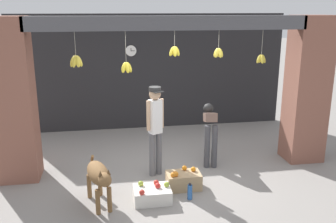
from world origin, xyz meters
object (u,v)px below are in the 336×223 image
at_px(worker_stooping, 210,127).
at_px(wall_clock, 131,51).
at_px(fruit_crate_apples, 152,194).
at_px(dog, 99,176).
at_px(shopkeeper, 155,124).
at_px(fruit_crate_oranges, 183,180).
at_px(water_bottle, 190,192).

bearing_deg(worker_stooping, wall_clock, 128.53).
distance_m(worker_stooping, fruit_crate_apples, 1.96).
bearing_deg(dog, shopkeeper, 119.76).
bearing_deg(fruit_crate_apples, shopkeeper, 79.06).
bearing_deg(fruit_crate_apples, dog, -178.52).
xyz_separation_m(fruit_crate_oranges, water_bottle, (0.02, -0.40, -0.02)).
height_order(worker_stooping, fruit_crate_oranges, worker_stooping).
relative_size(water_bottle, wall_clock, 0.99).
bearing_deg(worker_stooping, fruit_crate_oranges, -116.13).
distance_m(water_bottle, wall_clock, 4.27).
relative_size(shopkeeper, wall_clock, 5.94).
height_order(fruit_crate_oranges, wall_clock, wall_clock).
relative_size(dog, water_bottle, 3.84).
distance_m(fruit_crate_apples, wall_clock, 4.19).
xyz_separation_m(shopkeeper, wall_clock, (-0.20, 2.81, 0.99)).
xyz_separation_m(fruit_crate_apples, water_bottle, (0.60, -0.05, 0.01)).
distance_m(fruit_crate_oranges, fruit_crate_apples, 0.67).
bearing_deg(wall_clock, fruit_crate_apples, -89.77).
relative_size(worker_stooping, water_bottle, 4.00).
xyz_separation_m(fruit_crate_apples, wall_clock, (-0.02, 3.76, 1.83)).
xyz_separation_m(worker_stooping, water_bottle, (-0.70, -1.38, -0.60)).
distance_m(shopkeeper, wall_clock, 2.98).
bearing_deg(shopkeeper, fruit_crate_apples, 54.71).
xyz_separation_m(fruit_crate_oranges, wall_clock, (-0.59, 3.41, 1.81)).
height_order(shopkeeper, worker_stooping, shopkeeper).
height_order(fruit_crate_apples, water_bottle, fruit_crate_apples).
bearing_deg(wall_clock, dog, -101.83).
distance_m(fruit_crate_apples, water_bottle, 0.60).
bearing_deg(water_bottle, wall_clock, 99.10).
bearing_deg(worker_stooping, water_bottle, -106.75).
bearing_deg(dog, water_bottle, 74.05).
bearing_deg(shopkeeper, fruit_crate_oranges, 98.24).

